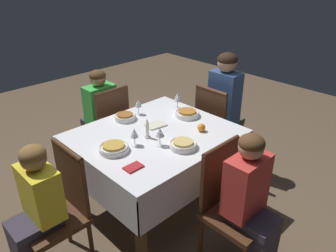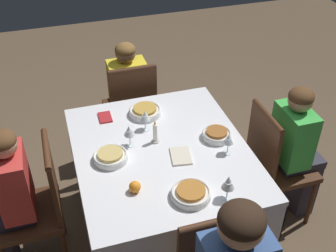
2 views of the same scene
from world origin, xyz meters
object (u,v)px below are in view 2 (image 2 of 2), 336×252
(bowl_west, at_px, (191,193))
(orange_fruit, at_px, (135,187))
(candle_centerpiece, at_px, (155,134))
(person_child_yellow, at_px, (126,91))
(dining_table, at_px, (162,162))
(wine_glass_north, at_px, (129,131))
(chair_east, at_px, (131,107))
(wine_glass_south, at_px, (229,140))
(bowl_east, at_px, (144,111))
(wine_glass_west, at_px, (228,183))
(bowl_north, at_px, (110,156))
(wine_glass_east, at_px, (145,117))
(chair_north, at_px, (38,204))
(napkin_spare_side, at_px, (105,117))
(chair_south, at_px, (274,161))
(person_child_green, at_px, (297,148))
(napkin_red_folded, at_px, (181,156))
(bowl_south, at_px, (217,134))
(person_child_red, at_px, (8,200))

(bowl_west, distance_m, orange_fruit, 0.31)
(candle_centerpiece, bearing_deg, person_child_yellow, -0.87)
(dining_table, height_order, wine_glass_north, wine_glass_north)
(chair_east, xyz_separation_m, wine_glass_south, (-1.02, -0.38, 0.34))
(wine_glass_north, bearing_deg, bowl_east, -29.66)
(wine_glass_west, xyz_separation_m, wine_glass_south, (0.35, -0.16, -0.01))
(bowl_north, xyz_separation_m, wine_glass_north, (0.10, -0.14, 0.08))
(bowl_west, relative_size, wine_glass_east, 1.53)
(dining_table, bearing_deg, chair_north, 89.34)
(candle_centerpiece, xyz_separation_m, napkin_spare_side, (0.35, 0.26, -0.05))
(chair_south, xyz_separation_m, bowl_north, (0.07, 1.11, 0.27))
(wine_glass_east, bearing_deg, bowl_east, -12.15)
(person_child_green, xyz_separation_m, wine_glass_south, (-0.08, 0.57, 0.27))
(person_child_green, relative_size, wine_glass_east, 7.56)
(chair_east, bearing_deg, chair_south, 129.87)
(chair_north, bearing_deg, bowl_east, 116.72)
(orange_fruit, distance_m, napkin_red_folded, 0.39)
(bowl_west, height_order, bowl_east, same)
(chair_south, xyz_separation_m, wine_glass_north, (0.17, 0.96, 0.35))
(chair_south, bearing_deg, bowl_east, 59.33)
(chair_east, bearing_deg, wine_glass_west, 99.23)
(bowl_south, relative_size, orange_fruit, 2.81)
(person_child_yellow, xyz_separation_m, napkin_red_folded, (-1.14, -0.09, 0.20))
(bowl_south, distance_m, wine_glass_south, 0.17)
(orange_fruit, distance_m, napkin_spare_side, 0.74)
(chair_east, distance_m, bowl_south, 0.98)
(bowl_north, distance_m, napkin_red_folded, 0.43)
(wine_glass_west, bearing_deg, person_child_yellow, 8.25)
(person_child_green, height_order, orange_fruit, person_child_green)
(person_child_green, bearing_deg, bowl_east, 63.80)
(napkin_red_folded, bearing_deg, person_child_yellow, 4.71)
(dining_table, bearing_deg, orange_fruit, 141.22)
(wine_glass_south, bearing_deg, orange_fruit, 104.09)
(person_child_green, xyz_separation_m, napkin_spare_side, (0.51, 1.23, 0.18))
(person_child_green, bearing_deg, bowl_south, 82.16)
(person_child_red, xyz_separation_m, bowl_south, (0.00, -1.32, 0.19))
(chair_east, distance_m, chair_south, 1.23)
(chair_north, relative_size, person_child_red, 0.86)
(person_child_green, relative_size, bowl_east, 4.90)
(chair_east, bearing_deg, bowl_west, 91.69)
(wine_glass_south, xyz_separation_m, candle_centerpiece, (0.23, 0.39, -0.04))
(napkin_spare_side, bearing_deg, bowl_south, -123.51)
(bowl_north, bearing_deg, napkin_red_folded, -103.10)
(candle_centerpiece, bearing_deg, bowl_south, -101.07)
(bowl_west, distance_m, wine_glass_south, 0.45)
(bowl_east, height_order, napkin_spare_side, bowl_east)
(candle_centerpiece, xyz_separation_m, napkin_red_folded, (-0.19, -0.11, -0.05))
(chair_north, height_order, napkin_red_folded, chair_north)
(chair_east, bearing_deg, wine_glass_north, 77.27)
(chair_north, relative_size, chair_south, 1.00)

